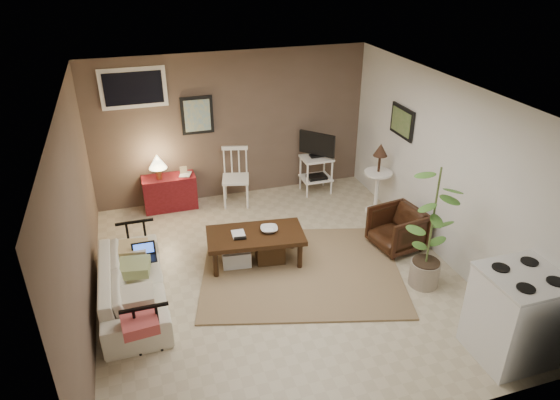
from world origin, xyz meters
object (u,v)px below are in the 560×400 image
object	(u,v)px
sofa	(132,278)
armchair	(397,227)
red_console	(169,189)
tv_stand	(317,161)
spindle_chair	(236,179)
potted_plant	(432,224)
stove	(516,315)
coffee_table	(255,246)
side_table	(379,171)

from	to	relation	value
sofa	armchair	distance (m)	3.58
red_console	tv_stand	bearing A→B (deg)	-3.53
spindle_chair	potted_plant	world-z (taller)	potted_plant
stove	red_console	bearing A→B (deg)	124.81
potted_plant	coffee_table	bearing A→B (deg)	149.99
coffee_table	spindle_chair	distance (m)	1.79
side_table	stove	size ratio (longest dim) A/B	1.15
spindle_chair	tv_stand	xyz separation A→B (m)	(1.40, -0.00, 0.13)
tv_stand	potted_plant	bearing A→B (deg)	-83.10
tv_stand	potted_plant	xyz separation A→B (m)	(0.35, -2.87, 0.31)
coffee_table	armchair	size ratio (longest dim) A/B	2.06
spindle_chair	tv_stand	distance (m)	1.41
side_table	stove	bearing A→B (deg)	-91.82
red_console	side_table	bearing A→B (deg)	-19.67
coffee_table	spindle_chair	size ratio (longest dim) A/B	1.44
spindle_chair	tv_stand	size ratio (longest dim) A/B	0.87
stove	sofa	bearing A→B (deg)	151.25
sofa	spindle_chair	xyz separation A→B (m)	(1.74, 2.15, 0.08)
armchair	potted_plant	size ratio (longest dim) A/B	0.40
tv_stand	side_table	bearing A→B (deg)	-56.07
armchair	potted_plant	xyz separation A→B (m)	(-0.09, -0.87, 0.55)
coffee_table	red_console	size ratio (longest dim) A/B	1.40
tv_stand	side_table	world-z (taller)	side_table
coffee_table	potted_plant	distance (m)	2.28
sofa	side_table	xyz separation A→B (m)	(3.79, 1.19, 0.36)
spindle_chair	armchair	size ratio (longest dim) A/B	1.44
tv_stand	potted_plant	world-z (taller)	potted_plant
spindle_chair	potted_plant	size ratio (longest dim) A/B	0.57
coffee_table	armchair	world-z (taller)	armchair
coffee_table	potted_plant	bearing A→B (deg)	-30.01
sofa	potted_plant	world-z (taller)	potted_plant
sofa	red_console	bearing A→B (deg)	-16.40
coffee_table	spindle_chair	xyz separation A→B (m)	(0.15, 1.77, 0.17)
sofa	armchair	size ratio (longest dim) A/B	2.83
tv_stand	armchair	bearing A→B (deg)	-77.70
coffee_table	tv_stand	bearing A→B (deg)	48.74
tv_stand	side_table	distance (m)	1.17
coffee_table	sofa	distance (m)	1.64
sofa	stove	distance (m)	4.21
potted_plant	stove	xyz separation A→B (m)	(0.20, -1.31, -0.37)
tv_stand	stove	bearing A→B (deg)	-82.58
spindle_chair	stove	xyz separation A→B (m)	(1.94, -4.18, 0.06)
coffee_table	side_table	size ratio (longest dim) A/B	1.15
tv_stand	side_table	xyz separation A→B (m)	(0.65, -0.96, 0.15)
tv_stand	side_table	size ratio (longest dim) A/B	0.92
red_console	armchair	bearing A→B (deg)	-36.55
side_table	red_console	bearing A→B (deg)	160.33
coffee_table	red_console	distance (m)	2.13
armchair	red_console	bearing A→B (deg)	-135.46
red_console	stove	world-z (taller)	stove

